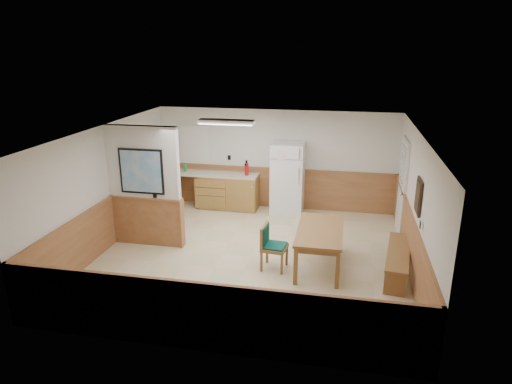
% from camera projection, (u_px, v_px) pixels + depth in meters
% --- Properties ---
extents(ground, '(6.00, 6.00, 0.00)m').
position_uv_depth(ground, '(251.00, 257.00, 9.03)').
color(ground, beige).
rests_on(ground, ground).
extents(ceiling, '(6.00, 6.00, 0.02)m').
position_uv_depth(ceiling, '(251.00, 131.00, 8.26)').
color(ceiling, white).
rests_on(ceiling, back_wall).
extents(back_wall, '(6.00, 0.02, 2.50)m').
position_uv_depth(back_wall, '(276.00, 160.00, 11.45)').
color(back_wall, silver).
rests_on(back_wall, ground).
extents(right_wall, '(0.02, 6.00, 2.50)m').
position_uv_depth(right_wall, '(416.00, 207.00, 8.09)').
color(right_wall, silver).
rests_on(right_wall, ground).
extents(left_wall, '(0.02, 6.00, 2.50)m').
position_uv_depth(left_wall, '(106.00, 188.00, 9.21)').
color(left_wall, silver).
rests_on(left_wall, ground).
extents(wainscot_back, '(6.00, 0.04, 1.00)m').
position_uv_depth(wainscot_back, '(275.00, 188.00, 11.66)').
color(wainscot_back, '#A26E41').
rests_on(wainscot_back, ground).
extents(wainscot_right, '(0.04, 6.00, 1.00)m').
position_uv_depth(wainscot_right, '(411.00, 246.00, 8.32)').
color(wainscot_right, '#A26E41').
rests_on(wainscot_right, ground).
extents(wainscot_left, '(0.04, 6.00, 1.00)m').
position_uv_depth(wainscot_left, '(110.00, 222.00, 9.43)').
color(wainscot_left, '#A26E41').
rests_on(wainscot_left, ground).
extents(partition_wall, '(1.50, 0.20, 2.50)m').
position_uv_depth(partition_wall, '(145.00, 188.00, 9.25)').
color(partition_wall, silver).
rests_on(partition_wall, ground).
extents(kitchen_counter, '(2.20, 0.61, 1.00)m').
position_uv_depth(kitchen_counter, '(226.00, 190.00, 11.62)').
color(kitchen_counter, olive).
rests_on(kitchen_counter, ground).
extents(exterior_door, '(0.07, 1.02, 2.15)m').
position_uv_depth(exterior_door, '(402.00, 187.00, 9.93)').
color(exterior_door, white).
rests_on(exterior_door, ground).
extents(kitchen_window, '(0.80, 0.04, 1.00)m').
position_uv_depth(kitchen_window, '(195.00, 145.00, 11.72)').
color(kitchen_window, white).
rests_on(kitchen_window, back_wall).
extents(wall_painting, '(0.04, 0.50, 0.60)m').
position_uv_depth(wall_painting, '(418.00, 196.00, 7.72)').
color(wall_painting, black).
rests_on(wall_painting, right_wall).
extents(fluorescent_fixture, '(1.20, 0.30, 0.09)m').
position_uv_depth(fluorescent_fixture, '(226.00, 122.00, 9.64)').
color(fluorescent_fixture, white).
rests_on(fluorescent_fixture, ceiling).
extents(refrigerator, '(0.78, 0.72, 1.76)m').
position_uv_depth(refrigerator, '(288.00, 179.00, 11.15)').
color(refrigerator, white).
rests_on(refrigerator, ground).
extents(dining_table, '(0.84, 1.67, 0.75)m').
position_uv_depth(dining_table, '(320.00, 234.00, 8.45)').
color(dining_table, olive).
rests_on(dining_table, ground).
extents(dining_bench, '(0.61, 1.78, 0.45)m').
position_uv_depth(dining_bench, '(398.00, 256.00, 8.27)').
color(dining_bench, olive).
rests_on(dining_bench, ground).
extents(dining_chair, '(0.66, 0.49, 0.85)m').
position_uv_depth(dining_chair, '(270.00, 243.00, 8.43)').
color(dining_chair, olive).
rests_on(dining_chair, ground).
extents(fire_extinguisher, '(0.12, 0.12, 0.38)m').
position_uv_depth(fire_extinguisher, '(247.00, 169.00, 11.31)').
color(fire_extinguisher, red).
rests_on(fire_extinguisher, kitchen_counter).
extents(soap_bottle, '(0.09, 0.09, 0.22)m').
position_uv_depth(soap_bottle, '(185.00, 167.00, 11.67)').
color(soap_bottle, '#198A39').
rests_on(soap_bottle, kitchen_counter).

